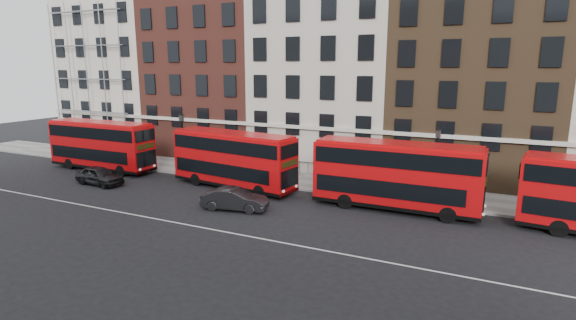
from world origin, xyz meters
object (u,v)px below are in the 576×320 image
at_px(car_rear, 99,176).
at_px(car_front, 235,199).
at_px(bus_b, 233,158).
at_px(bus_a, 101,144).
at_px(bus_c, 396,174).

height_order(car_rear, car_front, car_rear).
relative_size(bus_b, car_rear, 2.48).
distance_m(bus_a, bus_b, 14.19).
xyz_separation_m(bus_c, car_rear, (-22.98, -3.83, -1.71)).
bearing_deg(bus_b, car_rear, -151.95).
bearing_deg(bus_b, bus_c, 7.67).
xyz_separation_m(bus_b, bus_c, (12.64, -0.00, 0.08)).
bearing_deg(car_rear, bus_a, 48.48).
bearing_deg(car_front, bus_c, -76.40).
bearing_deg(car_rear, bus_b, -66.38).
xyz_separation_m(bus_a, bus_b, (14.19, 0.00, -0.04)).
distance_m(bus_a, bus_c, 26.83).
relative_size(bus_a, car_rear, 2.47).
bearing_deg(bus_c, car_front, -154.72).
bearing_deg(bus_b, car_front, -49.06).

